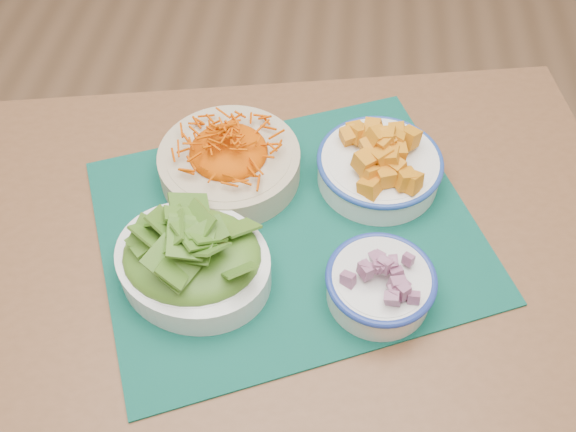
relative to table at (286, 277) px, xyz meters
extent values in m
plane|color=#9B6E4B|center=(-0.10, 0.16, -0.64)|extent=(4.00, 4.00, 0.00)
cube|color=brown|center=(0.00, 0.00, 0.09)|extent=(1.21, 0.93, 0.04)
cylinder|color=brown|center=(-0.53, 0.20, -0.28)|extent=(0.06, 0.06, 0.71)
cylinder|color=brown|center=(0.41, 0.39, -0.28)|extent=(0.06, 0.06, 0.71)
cube|color=#05352C|center=(0.00, 0.02, 0.11)|extent=(0.70, 0.65, 0.00)
cylinder|color=beige|center=(-0.10, 0.12, 0.14)|extent=(0.30, 0.30, 0.05)
ellipsoid|color=#E35500|center=(-0.10, 0.12, 0.19)|extent=(0.20, 0.20, 0.04)
cylinder|color=white|center=(0.14, 0.13, 0.14)|extent=(0.22, 0.22, 0.05)
torus|color=#21419A|center=(0.14, 0.13, 0.16)|extent=(0.20, 0.20, 0.01)
ellipsoid|color=orange|center=(0.14, 0.13, 0.19)|extent=(0.17, 0.17, 0.05)
ellipsoid|color=#306015|center=(-0.12, -0.08, 0.20)|extent=(0.20, 0.17, 0.06)
cylinder|color=silver|center=(0.14, -0.09, 0.14)|extent=(0.19, 0.19, 0.05)
torus|color=#203696|center=(0.14, -0.09, 0.16)|extent=(0.16, 0.16, 0.01)
ellipsoid|color=maroon|center=(0.14, -0.09, 0.18)|extent=(0.13, 0.13, 0.02)
camera|label=1|loc=(0.06, -0.58, 0.91)|focal=40.00mm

